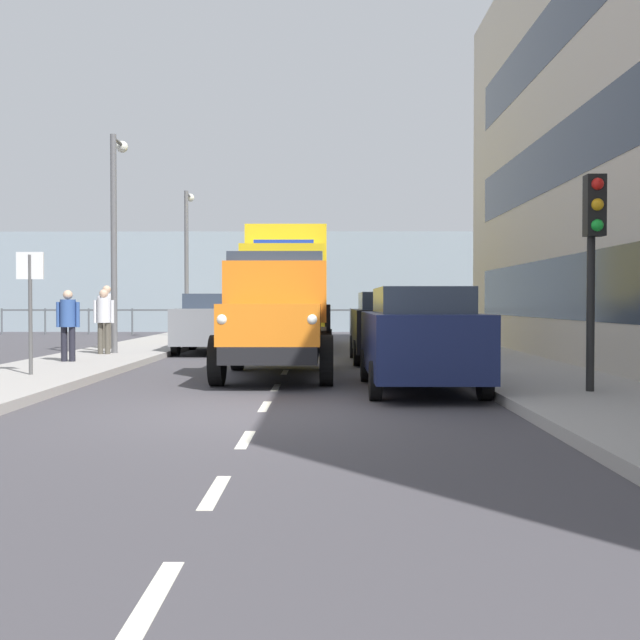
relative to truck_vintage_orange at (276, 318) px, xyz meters
name	(u,v)px	position (x,y,z in m)	size (l,w,h in m)	color
ground_plane	(291,363)	(-0.09, -4.04, -1.18)	(80.00, 80.00, 0.00)	#423F44
sidewalk_left	(485,360)	(-4.84, -4.04, -1.10)	(2.73, 34.65, 0.15)	#9E9993
sidewalk_right	(97,360)	(4.65, -4.04, -1.10)	(2.73, 34.65, 0.15)	#9E9993
road_centreline_markings	(290,363)	(-0.09, -3.79, -1.17)	(0.12, 31.20, 0.01)	silver
sea_horizon	(309,282)	(-0.09, -24.36, 1.32)	(80.00, 0.80, 5.00)	#84939E
seawall_railing	(307,315)	(-0.09, -20.76, -0.26)	(28.08, 0.08, 1.20)	#4C5156
truck_vintage_orange	(276,318)	(0.00, 0.00, 0.00)	(2.17, 5.64, 2.43)	black
lorry_cargo_yellow	(289,284)	(0.27, -10.69, 0.90)	(2.58, 8.20, 3.87)	gold
car_navy_kerbside_near	(419,337)	(-2.52, 1.99, -0.28)	(1.82, 4.55, 1.72)	navy
car_black_kerbside_1	(389,326)	(-2.52, -4.33, -0.28)	(1.85, 4.13, 1.72)	black
car_grey_oppositeside_0	(214,322)	(2.34, -7.89, -0.28)	(1.87, 4.53, 1.72)	slate
pedestrian_near_railing	(68,320)	(4.83, -2.42, -0.09)	(0.53, 0.34, 1.60)	black
pedestrian_with_bag	(104,316)	(4.74, -4.96, -0.05)	(0.53, 0.34, 1.66)	#4C473D
pedestrian_couple_a	(107,311)	(5.34, -7.38, 0.04)	(0.53, 0.34, 1.81)	#4C473D
traffic_light_near	(594,235)	(-4.91, 3.51, 1.29)	(0.28, 0.41, 3.20)	black
lamp_post_promenade	(116,221)	(4.60, -5.61, 2.43)	(0.32, 1.14, 5.73)	#59595B
lamp_post_far	(187,249)	(4.47, -15.65, 2.41)	(0.32, 1.14, 5.67)	#59595B
street_sign	(30,291)	(4.47, 0.78, 0.50)	(0.50, 0.07, 2.25)	#4C4C4C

